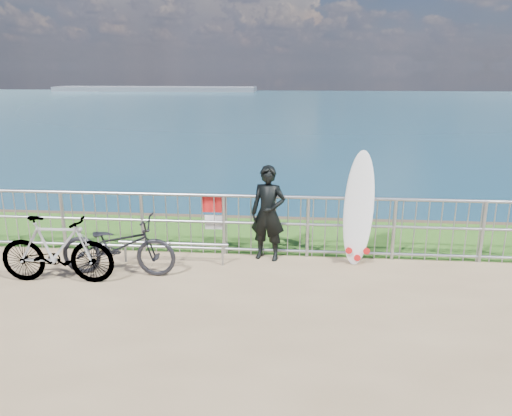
# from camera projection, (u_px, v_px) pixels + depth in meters

# --- Properties ---
(grass_strip) EXTENTS (120.00, 120.00, 0.00)m
(grass_strip) POSITION_uv_depth(u_px,v_px,m) (257.00, 235.00, 10.12)
(grass_strip) COLOR #275718
(grass_strip) RESTS_ON ground
(seascape) EXTENTS (260.00, 260.00, 5.00)m
(seascape) POSITION_uv_depth(u_px,v_px,m) (156.00, 91.00, 153.67)
(seascape) COLOR brown
(seascape) RESTS_ON ground
(railing) EXTENTS (10.06, 0.10, 1.13)m
(railing) POSITION_uv_depth(u_px,v_px,m) (252.00, 224.00, 8.91)
(railing) COLOR #94979C
(railing) RESTS_ON ground
(surfer) EXTENTS (0.69, 0.53, 1.68)m
(surfer) POSITION_uv_depth(u_px,v_px,m) (268.00, 213.00, 8.67)
(surfer) COLOR black
(surfer) RESTS_ON ground
(surfboard) EXTENTS (0.62, 0.58, 1.96)m
(surfboard) POSITION_uv_depth(u_px,v_px,m) (358.00, 212.00, 8.51)
(surfboard) COLOR white
(surfboard) RESTS_ON ground
(bicycle_near) EXTENTS (1.89, 0.67, 0.99)m
(bicycle_near) POSITION_uv_depth(u_px,v_px,m) (118.00, 246.00, 8.09)
(bicycle_near) COLOR black
(bicycle_near) RESTS_ON ground
(bicycle_far) EXTENTS (1.82, 0.56, 1.09)m
(bicycle_far) POSITION_uv_depth(u_px,v_px,m) (57.00, 250.00, 7.79)
(bicycle_far) COLOR black
(bicycle_far) RESTS_ON ground
(bike_rack) EXTENTS (1.91, 0.05, 0.40)m
(bike_rack) POSITION_uv_depth(u_px,v_px,m) (173.00, 246.00, 8.58)
(bike_rack) COLOR #94979C
(bike_rack) RESTS_ON ground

